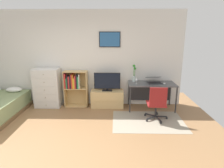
% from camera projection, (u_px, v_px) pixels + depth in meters
% --- Properties ---
extents(ground_plane, '(7.20, 7.20, 0.00)m').
position_uv_depth(ground_plane, '(51.00, 150.00, 3.39)').
color(ground_plane, '#936B44').
extents(wall_back_with_posters, '(6.12, 0.09, 2.70)m').
position_uv_depth(wall_back_with_posters, '(76.00, 59.00, 5.40)').
color(wall_back_with_posters, silver).
rests_on(wall_back_with_posters, ground_plane).
extents(area_rug, '(1.70, 1.20, 0.01)m').
position_uv_depth(area_rug, '(148.00, 121.00, 4.53)').
color(area_rug, '#9E937F').
rests_on(area_rug, ground_plane).
extents(dresser, '(0.71, 0.46, 1.11)m').
position_uv_depth(dresser, '(48.00, 88.00, 5.35)').
color(dresser, silver).
rests_on(dresser, ground_plane).
extents(bookshelf, '(0.66, 0.30, 1.04)m').
position_uv_depth(bookshelf, '(75.00, 85.00, 5.38)').
color(bookshelf, tan).
rests_on(bookshelf, ground_plane).
extents(tv_stand, '(0.92, 0.41, 0.49)m').
position_uv_depth(tv_stand, '(107.00, 99.00, 5.41)').
color(tv_stand, tan).
rests_on(tv_stand, ground_plane).
extents(television, '(0.74, 0.16, 0.52)m').
position_uv_depth(television, '(107.00, 82.00, 5.26)').
color(television, black).
rests_on(television, tv_stand).
extents(desk, '(1.28, 0.65, 0.74)m').
position_uv_depth(desk, '(151.00, 87.00, 5.25)').
color(desk, '#4C4C4F').
rests_on(desk, ground_plane).
extents(office_chair, '(0.56, 0.58, 0.86)m').
position_uv_depth(office_chair, '(157.00, 103.00, 4.47)').
color(office_chair, '#232326').
rests_on(office_chair, ground_plane).
extents(laptop, '(0.43, 0.46, 0.17)m').
position_uv_depth(laptop, '(154.00, 80.00, 5.19)').
color(laptop, '#333338').
rests_on(laptop, desk).
extents(computer_mouse, '(0.06, 0.10, 0.03)m').
position_uv_depth(computer_mouse, '(164.00, 83.00, 5.05)').
color(computer_mouse, silver).
rests_on(computer_mouse, desk).
extents(bamboo_vase, '(0.10, 0.10, 0.49)m').
position_uv_depth(bamboo_vase, '(134.00, 73.00, 5.27)').
color(bamboo_vase, silver).
rests_on(bamboo_vase, desk).
extents(wine_glass, '(0.07, 0.07, 0.18)m').
position_uv_depth(wine_glass, '(136.00, 79.00, 5.03)').
color(wine_glass, silver).
rests_on(wine_glass, desk).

